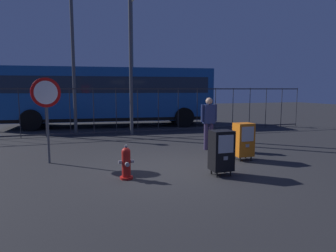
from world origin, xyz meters
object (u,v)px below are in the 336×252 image
pedestrian (209,120)px  street_light_near_left (130,21)px  street_light_far_left (72,21)px  fire_hydrant (126,163)px  newspaper_box_primary (243,140)px  street_light_far_right (132,50)px  bus_near (111,94)px  newspaper_box_secondary (221,150)px  stop_sign (46,102)px

pedestrian → street_light_near_left: bearing=115.0°
street_light_near_left → street_light_far_left: 2.46m
fire_hydrant → pedestrian: (3.07, 2.36, 0.60)m
fire_hydrant → newspaper_box_primary: newspaper_box_primary is taller
pedestrian → street_light_far_left: (-4.04, 4.78, 3.78)m
fire_hydrant → street_light_far_right: size_ratio=0.10×
newspaper_box_primary → bus_near: 9.31m
newspaper_box_secondary → street_light_far_right: size_ratio=0.14×
fire_hydrant → newspaper_box_secondary: bearing=-9.8°
newspaper_box_secondary → bus_near: (-1.23, 10.02, 1.14)m
newspaper_box_primary → street_light_far_left: (-4.32, 6.38, 4.15)m
fire_hydrant → newspaper_box_primary: (3.35, 0.76, 0.22)m
stop_sign → bus_near: bus_near is taller
fire_hydrant → pedestrian: pedestrian is taller
newspaper_box_secondary → bus_near: bearing=97.0°
pedestrian → street_light_far_left: street_light_far_left is taller
street_light_far_left → newspaper_box_primary: bearing=-55.9°
street_light_far_left → street_light_far_right: size_ratio=1.10×
newspaper_box_primary → pedestrian: (-0.28, 1.60, 0.38)m
newspaper_box_primary → street_light_near_left: bearing=110.9°
newspaper_box_secondary → stop_sign: (-3.79, 2.35, 1.03)m
newspaper_box_primary → stop_sign: stop_sign is taller
stop_sign → bus_near: size_ratio=0.21×
newspaper_box_secondary → stop_sign: bearing=148.1°
newspaper_box_primary → pedestrian: bearing=100.1°
street_light_near_left → newspaper_box_secondary: bearing=-83.0°
stop_sign → bus_near: 8.08m
newspaper_box_primary → fire_hydrant: bearing=-167.2°
fire_hydrant → bus_near: size_ratio=0.07×
newspaper_box_primary → bus_near: size_ratio=0.10×
pedestrian → bus_near: size_ratio=0.16×
bus_near → street_light_far_left: size_ratio=1.29×
pedestrian → street_light_far_right: street_light_far_right is taller
street_light_far_right → bus_near: bearing=-121.9°
pedestrian → street_light_near_left: 5.63m
newspaper_box_primary → stop_sign: size_ratio=0.46×
bus_near → street_light_far_right: bearing=64.3°
newspaper_box_primary → street_light_near_left: 7.11m
fire_hydrant → newspaper_box_primary: 3.44m
street_light_near_left → street_light_far_right: size_ratio=1.10×
bus_near → street_light_far_left: (-1.82, -2.52, 3.02)m
newspaper_box_primary → street_light_far_right: bearing=93.9°
fire_hydrant → street_light_far_left: (-0.97, 7.13, 4.37)m
street_light_far_left → street_light_far_right: 6.34m
newspaper_box_secondary → pedestrian: 2.91m
bus_near → street_light_far_right: (1.70, 2.73, 2.62)m
newspaper_box_primary → stop_sign: (-5.05, 1.23, 1.03)m
fire_hydrant → stop_sign: size_ratio=0.33×
newspaper_box_primary → stop_sign: 5.30m
newspaper_box_secondary → fire_hydrant: bearing=170.2°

